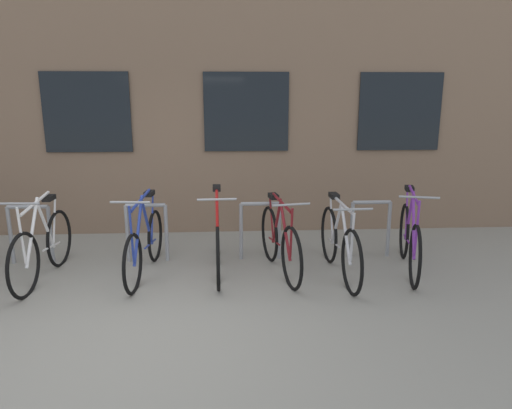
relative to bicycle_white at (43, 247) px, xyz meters
name	(u,v)px	position (x,y,z in m)	size (l,w,h in m)	color
ground_plane	(133,330)	(1.30, -1.35, -0.40)	(42.00, 42.00, 0.00)	gray
storefront_building	(185,61)	(1.30, 5.06, 2.48)	(28.00, 6.47, 5.74)	#7A604C
bike_rack	(147,226)	(1.13, 0.55, 0.08)	(6.56, 0.05, 0.79)	gray
bicycle_white	(43,247)	(0.00, 0.00, 0.00)	(0.44, 1.72, 1.07)	black
bicycle_maroon	(280,242)	(2.84, 0.05, 0.00)	(0.47, 1.69, 1.00)	black
bicycle_blue	(145,244)	(1.19, 0.08, -0.01)	(0.44, 1.75, 1.05)	black
bicycle_purple	(409,239)	(4.47, 0.03, 0.01)	(0.57, 1.75, 1.08)	black
bicycle_red	(218,241)	(2.08, 0.10, 0.01)	(0.44, 1.70, 1.06)	black
bicycle_silver	(339,244)	(3.56, -0.09, 0.00)	(0.44, 1.79, 0.98)	black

